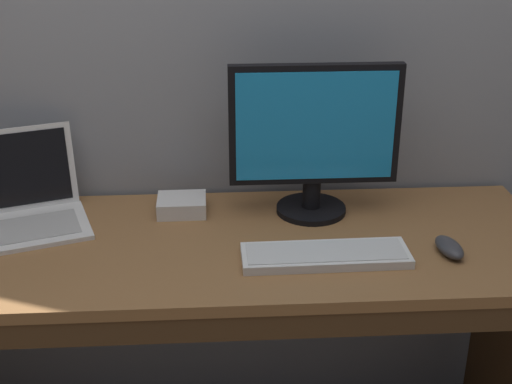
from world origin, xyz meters
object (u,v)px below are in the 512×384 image
(wired_keyboard, at_px, (325,255))
(external_monitor, at_px, (314,137))
(external_drive_box, at_px, (182,205))
(laptop_white, at_px, (20,208))
(computer_mouse, at_px, (449,247))

(wired_keyboard, bearing_deg, external_monitor, 89.79)
(external_monitor, bearing_deg, external_drive_box, 175.23)
(laptop_white, xyz_separation_m, external_monitor, (0.82, 0.02, 0.18))
(computer_mouse, height_order, external_drive_box, external_drive_box)
(wired_keyboard, bearing_deg, computer_mouse, 1.96)
(external_monitor, distance_m, computer_mouse, 0.46)
(computer_mouse, relative_size, external_drive_box, 0.85)
(external_drive_box, bearing_deg, computer_mouse, -22.51)
(external_monitor, distance_m, external_drive_box, 0.43)
(wired_keyboard, distance_m, external_drive_box, 0.48)
(laptop_white, relative_size, external_monitor, 0.88)
(external_monitor, relative_size, wired_keyboard, 1.10)
(computer_mouse, bearing_deg, wired_keyboard, 173.51)
(laptop_white, xyz_separation_m, computer_mouse, (1.14, -0.24, -0.03))
(laptop_white, bearing_deg, external_monitor, 1.41)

